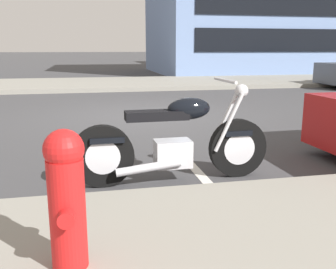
{
  "coord_description": "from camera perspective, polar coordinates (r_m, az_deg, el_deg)",
  "views": [
    {
      "loc": [
        -1.26,
        -8.31,
        1.47
      ],
      "look_at": [
        -0.43,
        -4.33,
        0.55
      ],
      "focal_mm": 41.05,
      "sensor_mm": 36.0,
      "label": 1
    }
  ],
  "objects": [
    {
      "name": "fire_hydrant",
      "position": [
        2.4,
        -14.83,
        -8.84
      ],
      "size": [
        0.24,
        0.36,
        0.87
      ],
      "color": "red",
      "rests_on": "sidewalk_near_curb"
    },
    {
      "name": "parked_motorcycle",
      "position": [
        4.24,
        1.02,
        -1.25
      ],
      "size": [
        2.22,
        0.62,
        1.13
      ],
      "rotation": [
        0.0,
        0.0,
        0.02
      ],
      "color": "black",
      "rests_on": "ground"
    },
    {
      "name": "ground_plane",
      "position": [
        8.53,
        -3.2,
        2.84
      ],
      "size": [
        260.0,
        260.0,
        0.0
      ],
      "primitive_type": "plane",
      "color": "#3D3D3F"
    },
    {
      "name": "townhouse_behind_pole",
      "position": [
        24.66,
        12.24,
        18.72
      ],
      "size": [
        11.32,
        9.36,
        8.28
      ],
      "color": "#6B84B2",
      "rests_on": "ground"
    },
    {
      "name": "parking_stall_stripe",
      "position": [
        4.6,
        4.69,
        -5.81
      ],
      "size": [
        0.12,
        2.2,
        0.01
      ],
      "primitive_type": "cube",
      "color": "silver",
      "rests_on": "ground"
    }
  ]
}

